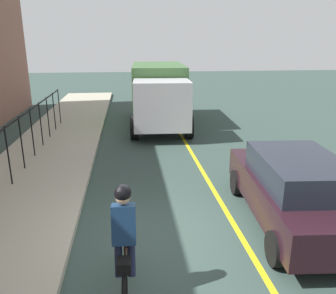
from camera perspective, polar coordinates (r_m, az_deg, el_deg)
name	(u,v)px	position (r m, az deg, el deg)	size (l,w,h in m)	color
ground_plane	(163,236)	(7.27, -0.90, -14.63)	(80.00, 80.00, 0.00)	#2F403B
lane_line_centre	(238,231)	(7.58, 11.58, -13.58)	(36.00, 0.12, 0.01)	yellow
cyclist_lead	(125,240)	(5.48, -7.26, -15.18)	(1.71, 0.37, 1.83)	black
patrol_sedan	(294,188)	(7.85, 20.30, -6.49)	(4.52, 2.19, 1.58)	black
box_truck_background	(159,92)	(16.25, -1.52, 9.10)	(6.82, 2.80, 2.78)	#3D6335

